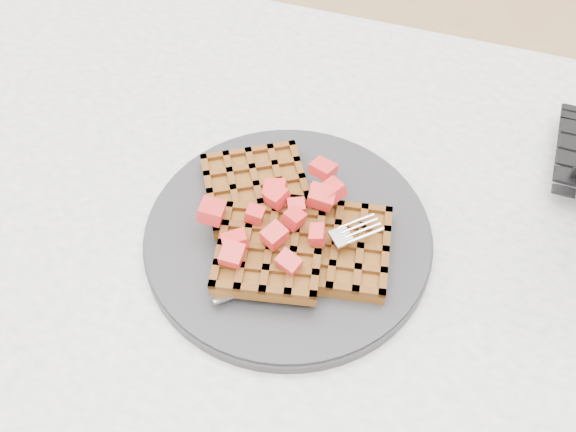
# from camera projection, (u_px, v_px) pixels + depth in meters

# --- Properties ---
(table) EXTENTS (1.20, 0.80, 0.75)m
(table) POSITION_uv_depth(u_px,v_px,m) (319.00, 324.00, 0.71)
(table) COLOR silver
(table) RESTS_ON ground
(plate) EXTENTS (0.28, 0.28, 0.02)m
(plate) POSITION_uv_depth(u_px,v_px,m) (288.00, 236.00, 0.63)
(plate) COLOR #232325
(plate) RESTS_ON table
(waffles) EXTENTS (0.22, 0.20, 0.03)m
(waffles) POSITION_uv_depth(u_px,v_px,m) (287.00, 227.00, 0.62)
(waffles) COLOR brown
(waffles) RESTS_ON plate
(strawberry_pile) EXTENTS (0.15, 0.15, 0.02)m
(strawberry_pile) POSITION_uv_depth(u_px,v_px,m) (288.00, 207.00, 0.60)
(strawberry_pile) COLOR #A90E11
(strawberry_pile) RESTS_ON waffles
(fork) EXTENTS (0.15, 0.14, 0.02)m
(fork) POSITION_uv_depth(u_px,v_px,m) (309.00, 261.00, 0.60)
(fork) COLOR silver
(fork) RESTS_ON plate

